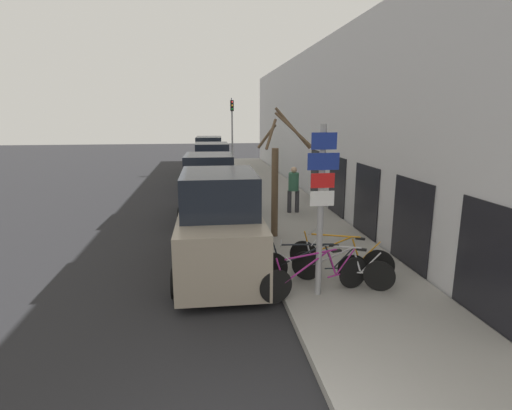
% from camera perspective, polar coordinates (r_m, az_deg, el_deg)
% --- Properties ---
extents(ground_plane, '(80.00, 80.00, 0.00)m').
position_cam_1_polar(ground_plane, '(14.62, -5.50, -1.68)').
color(ground_plane, black).
extents(sidewalk_curb, '(3.20, 32.00, 0.15)m').
position_cam_1_polar(sidewalk_curb, '(17.60, 2.62, 1.06)').
color(sidewalk_curb, gray).
rests_on(sidewalk_curb, ground).
extents(building_facade, '(0.23, 32.00, 6.50)m').
position_cam_1_polar(building_facade, '(17.58, 8.49, 11.27)').
color(building_facade, '#BCBCC1').
rests_on(building_facade, ground).
extents(signpost, '(0.60, 0.14, 3.31)m').
position_cam_1_polar(signpost, '(7.59, 9.27, 0.10)').
color(signpost, '#939399').
rests_on(signpost, sidewalk_curb).
extents(bicycle_0, '(2.32, 0.73, 0.91)m').
position_cam_1_polar(bicycle_0, '(7.98, 8.63, -10.07)').
color(bicycle_0, black).
rests_on(bicycle_0, sidewalk_curb).
extents(bicycle_1, '(1.88, 1.08, 0.87)m').
position_cam_1_polar(bicycle_1, '(8.52, 12.13, -8.80)').
color(bicycle_1, black).
rests_on(bicycle_1, sidewalk_curb).
extents(bicycle_2, '(2.26, 0.63, 0.88)m').
position_cam_1_polar(bicycle_2, '(8.54, 8.10, -8.56)').
color(bicycle_2, black).
rests_on(bicycle_2, sidewalk_curb).
extents(bicycle_3, '(2.03, 1.19, 0.92)m').
position_cam_1_polar(bicycle_3, '(9.08, 11.92, -7.32)').
color(bicycle_3, black).
rests_on(bicycle_3, sidewalk_curb).
extents(parked_car_0, '(2.07, 4.42, 2.38)m').
position_cam_1_polar(parked_car_0, '(9.29, -5.26, -3.18)').
color(parked_car_0, gray).
rests_on(parked_car_0, ground).
extents(parked_car_1, '(2.17, 4.25, 2.30)m').
position_cam_1_polar(parked_car_1, '(14.32, -6.62, 2.29)').
color(parked_car_1, '#51565B').
rests_on(parked_car_1, ground).
extents(parked_car_2, '(1.97, 4.12, 2.32)m').
position_cam_1_polar(parked_car_2, '(19.84, -6.30, 5.13)').
color(parked_car_2, navy).
rests_on(parked_car_2, ground).
extents(parked_car_3, '(2.09, 4.63, 2.34)m').
position_cam_1_polar(parked_car_3, '(25.50, -6.68, 6.77)').
color(parked_car_3, '#144728').
rests_on(parked_car_3, ground).
extents(pedestrian_near, '(0.44, 0.37, 1.67)m').
position_cam_1_polar(pedestrian_near, '(14.47, 5.38, 2.68)').
color(pedestrian_near, '#333338').
rests_on(pedestrian_near, sidewalk_curb).
extents(street_tree, '(1.52, 0.78, 3.69)m').
position_cam_1_polar(street_tree, '(11.39, 3.00, 3.64)').
color(street_tree, brown).
rests_on(street_tree, sidewalk_curb).
extents(traffic_light, '(0.20, 0.30, 4.50)m').
position_cam_1_polar(traffic_light, '(24.78, -3.42, 11.29)').
color(traffic_light, '#939399').
rests_on(traffic_light, sidewalk_curb).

